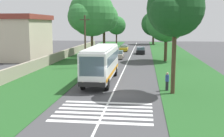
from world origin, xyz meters
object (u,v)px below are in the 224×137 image
Objects in this scene: trailing_car_0 at (118,55)px; roadside_tree_right_1 at (165,23)px; roadside_tree_right_0 at (174,10)px; roadside_tree_right_2 at (153,24)px; roadside_building at (22,37)px; pedestrian at (167,81)px; roadside_tree_left_1 at (103,19)px; trailing_car_2 at (124,48)px; utility_pole at (85,41)px; roadside_tree_left_0 at (116,26)px; coach_bus at (101,62)px; roadside_tree_left_2 at (91,15)px; trailing_car_1 at (141,51)px.

roadside_tree_right_1 is at bearing -111.27° from trailing_car_0.
trailing_car_0 is at bearing 15.74° from roadside_tree_right_0.
roadside_tree_right_2 is at bearing -10.69° from trailing_car_0.
roadside_building is at bearing 149.50° from roadside_tree_right_2.
pedestrian is at bearing 16.20° from roadside_tree_right_0.
roadside_tree_left_1 is 32.26m from roadside_tree_right_0.
utility_pole is (-25.42, 3.49, 3.15)m from trailing_car_2.
roadside_tree_right_0 is 0.99× the size of roadside_tree_right_2.
roadside_building is at bearing 89.64° from roadside_tree_right_1.
roadside_tree_left_0 is 0.84× the size of roadside_tree_left_1.
coach_bus is at bearing -175.63° from roadside_tree_left_0.
roadside_building is at bearing 135.41° from trailing_car_2.
roadside_tree_right_0 is 17.68m from utility_pole.
roadside_tree_left_2 reaches higher than roadside_building.
roadside_building is at bearing 119.45° from trailing_car_1.
coach_bus is 10.00m from utility_pole.
roadside_tree_right_1 is at bearing -53.42° from utility_pole.
trailing_car_1 is 0.42× the size of roadside_tree_left_1.
roadside_tree_right_1 is 21.87m from pedestrian.
roadside_tree_right_0 is 1.00× the size of roadside_tree_right_1.
roadside_tree_left_0 is 11.25m from roadside_tree_right_2.
trailing_car_2 is (13.83, 0.05, 0.00)m from trailing_car_0.
roadside_tree_right_2 reaches higher than trailing_car_2.
roadside_tree_left_0 reaches higher than coach_bus.
trailing_car_1 is at bearing -7.18° from coach_bus.
roadside_tree_left_1 reaches higher than utility_pole.
trailing_car_0 is 0.59× the size of utility_pole.
trailing_car_0 is at bearing 155.86° from trailing_car_1.
roadside_tree_right_0 is 62.39m from roadside_tree_right_2.
roadside_tree_left_0 reaches higher than trailing_car_1.
coach_bus is at bearing -136.75° from roadside_building.
roadside_building is at bearing 121.87° from roadside_tree_left_1.
utility_pole is 0.64× the size of roadside_building.
trailing_car_1 is 0.44× the size of roadside_tree_right_1.
roadside_tree_right_0 is 22.21m from roadside_tree_right_1.
roadside_tree_left_2 is at bearing -94.38° from roadside_building.
roadside_tree_left_2 reaches higher than roadside_tree_right_2.
roadside_tree_right_0 reaches higher than trailing_car_0.
roadside_tree_left_0 is 39.72m from roadside_tree_left_2.
roadside_tree_left_2 reaches higher than roadside_tree_right_0.
roadside_tree_right_0 is (-4.54, -6.96, 5.14)m from coach_bus.
pedestrian is (-29.42, -10.36, -6.29)m from roadside_tree_left_1.
roadside_tree_right_1 reaches higher than coach_bus.
coach_bus is 7.63m from pedestrian.
trailing_car_1 is at bearing -32.88° from roadside_tree_left_2.
roadside_tree_left_1 is at bearing 8.12° from coach_bus.
trailing_car_2 is at bearing -7.81° from utility_pole.
roadside_tree_right_2 is (57.84, -6.84, 3.94)m from coach_bus.
trailing_car_0 is 9.03m from roadside_tree_left_2.
roadside_tree_right_1 is (-8.27, -11.46, -0.83)m from roadside_tree_left_1.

